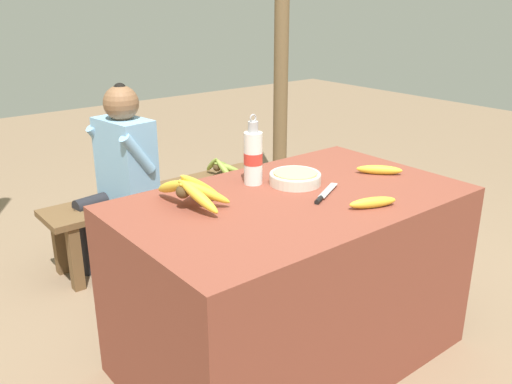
% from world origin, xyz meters
% --- Properties ---
extents(ground_plane, '(12.00, 12.00, 0.00)m').
position_xyz_m(ground_plane, '(0.00, 0.00, 0.00)').
color(ground_plane, '#846B51').
extents(market_counter, '(1.40, 0.85, 0.76)m').
position_xyz_m(market_counter, '(0.00, 0.00, 0.38)').
color(market_counter, brown).
rests_on(market_counter, ground_plane).
extents(banana_bunch_ripe, '(0.21, 0.37, 0.15)m').
position_xyz_m(banana_bunch_ripe, '(-0.38, 0.16, 0.83)').
color(banana_bunch_ripe, '#4C381E').
rests_on(banana_bunch_ripe, market_counter).
extents(serving_bowl, '(0.22, 0.22, 0.05)m').
position_xyz_m(serving_bowl, '(0.11, 0.11, 0.78)').
color(serving_bowl, silver).
rests_on(serving_bowl, market_counter).
extents(water_bottle, '(0.08, 0.08, 0.30)m').
position_xyz_m(water_bottle, '(-0.03, 0.23, 0.87)').
color(water_bottle, white).
rests_on(water_bottle, market_counter).
extents(loose_banana_front, '(0.20, 0.11, 0.04)m').
position_xyz_m(loose_banana_front, '(0.15, -0.28, 0.78)').
color(loose_banana_front, gold).
rests_on(loose_banana_front, market_counter).
extents(loose_banana_side, '(0.17, 0.18, 0.04)m').
position_xyz_m(loose_banana_side, '(0.50, -0.03, 0.78)').
color(loose_banana_side, gold).
rests_on(loose_banana_side, market_counter).
extents(knife, '(0.23, 0.13, 0.02)m').
position_xyz_m(knife, '(0.09, -0.08, 0.77)').
color(knife, '#BCBCC1').
rests_on(knife, market_counter).
extents(wooden_bench, '(1.44, 0.32, 0.40)m').
position_xyz_m(wooden_bench, '(0.10, 1.27, 0.33)').
color(wooden_bench, brown).
rests_on(wooden_bench, ground_plane).
extents(seated_vendor, '(0.43, 0.41, 1.07)m').
position_xyz_m(seated_vendor, '(-0.18, 1.23, 0.61)').
color(seated_vendor, '#232328').
rests_on(seated_vendor, ground_plane).
extents(banana_bunch_green, '(0.19, 0.28, 0.14)m').
position_xyz_m(banana_bunch_green, '(0.54, 1.27, 0.47)').
color(banana_bunch_green, '#4C381E').
rests_on(banana_bunch_green, wooden_bench).
extents(support_post_far, '(0.11, 0.11, 2.76)m').
position_xyz_m(support_post_far, '(1.36, 1.64, 1.38)').
color(support_post_far, brown).
rests_on(support_post_far, ground_plane).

